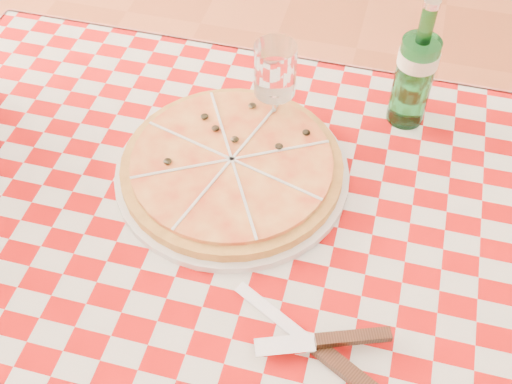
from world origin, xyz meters
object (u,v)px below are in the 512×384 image
water_bottle (417,64)px  pizza_plate (232,166)px  dining_table (259,287)px  wine_glass (275,90)px

water_bottle → pizza_plate: bearing=-140.9°
dining_table → water_bottle: water_bottle is taller
water_bottle → wine_glass: size_ratio=1.38×
dining_table → pizza_plate: pizza_plate is taller
water_bottle → wine_glass: 0.23m
wine_glass → dining_table: bearing=-81.1°
dining_table → wine_glass: wine_glass is taller
water_bottle → dining_table: bearing=-117.4°
water_bottle → wine_glass: water_bottle is taller
pizza_plate → wine_glass: bearing=72.7°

